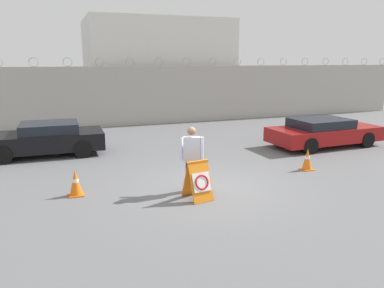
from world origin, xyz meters
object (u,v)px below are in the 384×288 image
at_px(traffic_cone_near, 307,159).
at_px(parked_car_front_coupe, 45,139).
at_px(parked_car_far_side, 323,132).
at_px(barricade_sign, 198,180).
at_px(security_guard, 192,155).
at_px(traffic_cone_mid, 76,183).

relative_size(traffic_cone_near, parked_car_front_coupe, 0.17).
relative_size(traffic_cone_near, parked_car_far_side, 0.15).
distance_m(barricade_sign, parked_car_far_side, 8.11).
height_order(traffic_cone_near, parked_car_front_coupe, parked_car_front_coupe).
relative_size(security_guard, traffic_cone_mid, 2.51).
height_order(traffic_cone_mid, parked_car_front_coupe, parked_car_front_coupe).
height_order(security_guard, traffic_cone_mid, security_guard).
height_order(traffic_cone_mid, parked_car_far_side, parked_car_far_side).
distance_m(traffic_cone_near, parked_car_far_side, 3.88).
distance_m(security_guard, parked_car_far_side, 7.80).
bearing_deg(parked_car_far_side, parked_car_front_coupe, 165.20).
bearing_deg(security_guard, traffic_cone_near, -151.91).
relative_size(security_guard, parked_car_far_side, 0.38).
bearing_deg(security_guard, parked_car_far_side, -135.02).
distance_m(traffic_cone_mid, parked_car_front_coupe, 5.01).
bearing_deg(parked_car_far_side, traffic_cone_mid, -168.24).
xyz_separation_m(traffic_cone_mid, parked_car_far_side, (10.08, 2.56, 0.25)).
bearing_deg(security_guard, barricade_sign, 106.08).
relative_size(security_guard, traffic_cone_near, 2.50).
bearing_deg(barricade_sign, traffic_cone_near, 7.31).
xyz_separation_m(traffic_cone_near, parked_car_front_coupe, (-8.10, 5.06, 0.28)).
relative_size(security_guard, parked_car_front_coupe, 0.41).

